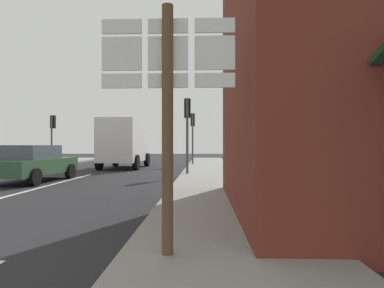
# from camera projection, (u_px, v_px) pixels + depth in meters

# --- Properties ---
(ground_plane) EXTENTS (80.00, 80.00, 0.00)m
(ground_plane) POSITION_uv_depth(u_px,v_px,m) (74.00, 179.00, 14.12)
(ground_plane) COLOR #232326
(sidewalk_right) EXTENTS (2.87, 44.00, 0.14)m
(sidewalk_right) POSITION_uv_depth(u_px,v_px,m) (214.00, 183.00, 11.92)
(sidewalk_right) COLOR gray
(sidewalk_right) RESTS_ON ground
(lane_centre_stripe) EXTENTS (0.16, 12.00, 0.01)m
(lane_centre_stripe) POSITION_uv_depth(u_px,v_px,m) (23.00, 192.00, 10.13)
(lane_centre_stripe) COLOR silver
(lane_centre_stripe) RESTS_ON ground
(sedan_far) EXTENTS (2.18, 4.30, 1.47)m
(sedan_far) POSITION_uv_depth(u_px,v_px,m) (33.00, 163.00, 13.00)
(sedan_far) COLOR #2D5133
(sedan_far) RESTS_ON ground
(delivery_truck) EXTENTS (2.54, 5.03, 3.05)m
(delivery_truck) POSITION_uv_depth(u_px,v_px,m) (124.00, 142.00, 20.57)
(delivery_truck) COLOR silver
(delivery_truck) RESTS_ON ground
(route_sign_post) EXTENTS (1.66, 0.14, 3.20)m
(route_sign_post) POSITION_uv_depth(u_px,v_px,m) (168.00, 103.00, 4.00)
(route_sign_post) COLOR brown
(route_sign_post) RESTS_ON ground
(traffic_light_far_left) EXTENTS (0.30, 0.49, 3.54)m
(traffic_light_far_left) POSITION_uv_depth(u_px,v_px,m) (53.00, 129.00, 22.54)
(traffic_light_far_left) COLOR #47474C
(traffic_light_far_left) RESTS_ON ground
(traffic_light_far_right) EXTENTS (0.30, 0.49, 3.71)m
(traffic_light_far_right) POSITION_uv_depth(u_px,v_px,m) (193.00, 127.00, 23.00)
(traffic_light_far_right) COLOR #47474C
(traffic_light_far_right) RESTS_ON ground
(traffic_light_near_right) EXTENTS (0.30, 0.49, 3.68)m
(traffic_light_near_right) POSITION_uv_depth(u_px,v_px,m) (187.00, 119.00, 15.37)
(traffic_light_near_right) COLOR #47474C
(traffic_light_near_right) RESTS_ON ground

